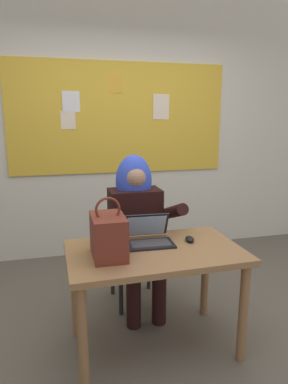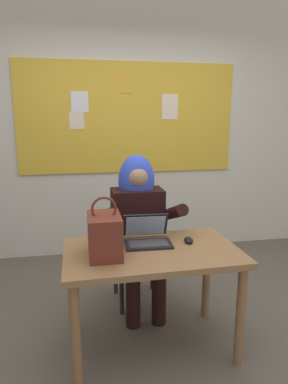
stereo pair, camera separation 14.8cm
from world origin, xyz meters
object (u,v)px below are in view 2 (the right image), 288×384
object	(u,v)px
computer_mouse	(189,240)
handbag	(105,235)
desk_main	(152,265)
person_costumed	(139,219)
laptop	(147,237)
chair_at_desk	(136,241)

from	to	relation	value
computer_mouse	handbag	bearing A→B (deg)	-159.63
desk_main	computer_mouse	size ratio (longest dim) A/B	11.04
desk_main	person_costumed	size ratio (longest dim) A/B	0.91
desk_main	computer_mouse	bearing A→B (deg)	16.75
laptop	chair_at_desk	bearing A→B (deg)	91.10
handbag	computer_mouse	bearing A→B (deg)	11.36
chair_at_desk	laptop	xyz separation A→B (m)	(-0.01, -0.57, 0.24)
chair_at_desk	handbag	bearing A→B (deg)	-25.70
desk_main	computer_mouse	world-z (taller)	computer_mouse
person_costumed	handbag	distance (m)	0.69
handbag	laptop	bearing A→B (deg)	28.90
handbag	person_costumed	bearing A→B (deg)	62.15
laptop	computer_mouse	bearing A→B (deg)	-7.51
chair_at_desk	handbag	xyz separation A→B (m)	(-0.32, -0.73, 0.33)
laptop	computer_mouse	xyz separation A→B (m)	(0.28, -0.05, -0.03)
desk_main	chair_at_desk	distance (m)	0.70
desk_main	chair_at_desk	xyz separation A→B (m)	(0.01, 0.70, -0.09)
laptop	computer_mouse	world-z (taller)	laptop
chair_at_desk	computer_mouse	world-z (taller)	chair_at_desk
laptop	computer_mouse	size ratio (longest dim) A/B	3.13
desk_main	laptop	size ratio (longest dim) A/B	3.52
laptop	person_costumed	bearing A→B (deg)	90.22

